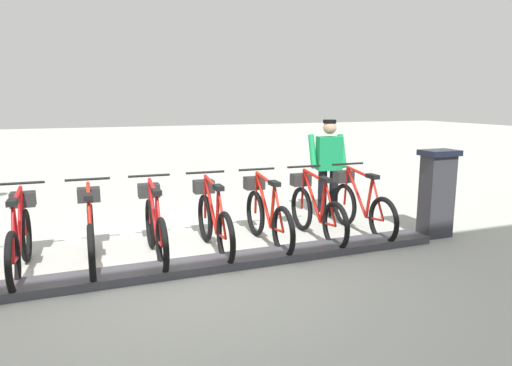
{
  "coord_description": "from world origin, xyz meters",
  "views": [
    {
      "loc": [
        -5.11,
        1.08,
        2.0
      ],
      "look_at": [
        0.5,
        -1.13,
        0.9
      ],
      "focal_mm": 32.44,
      "sensor_mm": 36.0,
      "label": 1
    }
  ],
  "objects_px": {
    "bike_docked_4": "(155,225)",
    "bike_docked_6": "(20,238)",
    "bike_docked_3": "(213,219)",
    "bike_docked_5": "(91,231)",
    "bike_docked_2": "(266,214)",
    "worker_near_rack": "(329,165)",
    "payment_kiosk": "(437,192)",
    "bike_docked_1": "(315,209)",
    "bike_docked_0": "(360,205)"
  },
  "relations": [
    {
      "from": "payment_kiosk",
      "to": "bike_docked_4",
      "type": "distance_m",
      "value": 4.03
    },
    {
      "from": "payment_kiosk",
      "to": "bike_docked_0",
      "type": "height_order",
      "value": "payment_kiosk"
    },
    {
      "from": "bike_docked_4",
      "to": "bike_docked_5",
      "type": "bearing_deg",
      "value": 90.0
    },
    {
      "from": "payment_kiosk",
      "to": "bike_docked_5",
      "type": "xyz_separation_m",
      "value": [
        0.57,
        4.75,
        -0.24
      ]
    },
    {
      "from": "bike_docked_1",
      "to": "bike_docked_4",
      "type": "distance_m",
      "value": 2.3
    },
    {
      "from": "bike_docked_0",
      "to": "bike_docked_1",
      "type": "bearing_deg",
      "value": 90.0
    },
    {
      "from": "bike_docked_3",
      "to": "bike_docked_4",
      "type": "distance_m",
      "value": 0.77
    },
    {
      "from": "payment_kiosk",
      "to": "bike_docked_5",
      "type": "height_order",
      "value": "payment_kiosk"
    },
    {
      "from": "bike_docked_4",
      "to": "bike_docked_6",
      "type": "height_order",
      "value": "same"
    },
    {
      "from": "bike_docked_0",
      "to": "bike_docked_2",
      "type": "height_order",
      "value": "same"
    },
    {
      "from": "bike_docked_0",
      "to": "bike_docked_6",
      "type": "relative_size",
      "value": 1.0
    },
    {
      "from": "bike_docked_0",
      "to": "bike_docked_2",
      "type": "bearing_deg",
      "value": 90.0
    },
    {
      "from": "bike_docked_2",
      "to": "worker_near_rack",
      "type": "relative_size",
      "value": 1.04
    },
    {
      "from": "bike_docked_2",
      "to": "bike_docked_6",
      "type": "relative_size",
      "value": 1.0
    },
    {
      "from": "bike_docked_0",
      "to": "bike_docked_6",
      "type": "height_order",
      "value": "same"
    },
    {
      "from": "bike_docked_2",
      "to": "bike_docked_3",
      "type": "relative_size",
      "value": 1.0
    },
    {
      "from": "bike_docked_2",
      "to": "bike_docked_3",
      "type": "distance_m",
      "value": 0.77
    },
    {
      "from": "bike_docked_2",
      "to": "bike_docked_5",
      "type": "distance_m",
      "value": 2.3
    },
    {
      "from": "bike_docked_0",
      "to": "bike_docked_5",
      "type": "distance_m",
      "value": 3.83
    },
    {
      "from": "bike_docked_2",
      "to": "bike_docked_6",
      "type": "distance_m",
      "value": 3.06
    },
    {
      "from": "bike_docked_3",
      "to": "bike_docked_4",
      "type": "bearing_deg",
      "value": 90.0
    },
    {
      "from": "bike_docked_4",
      "to": "worker_near_rack",
      "type": "height_order",
      "value": "worker_near_rack"
    },
    {
      "from": "bike_docked_6",
      "to": "bike_docked_3",
      "type": "bearing_deg",
      "value": -90.0
    },
    {
      "from": "payment_kiosk",
      "to": "bike_docked_4",
      "type": "relative_size",
      "value": 0.74
    },
    {
      "from": "bike_docked_2",
      "to": "bike_docked_6",
      "type": "height_order",
      "value": "same"
    },
    {
      "from": "payment_kiosk",
      "to": "bike_docked_5",
      "type": "relative_size",
      "value": 0.74
    },
    {
      "from": "bike_docked_2",
      "to": "bike_docked_4",
      "type": "distance_m",
      "value": 1.53
    },
    {
      "from": "bike_docked_1",
      "to": "payment_kiosk",
      "type": "bearing_deg",
      "value": -108.75
    },
    {
      "from": "bike_docked_0",
      "to": "bike_docked_3",
      "type": "height_order",
      "value": "same"
    },
    {
      "from": "bike_docked_2",
      "to": "bike_docked_5",
      "type": "bearing_deg",
      "value": 90.0
    },
    {
      "from": "bike_docked_1",
      "to": "bike_docked_2",
      "type": "height_order",
      "value": "same"
    },
    {
      "from": "bike_docked_3",
      "to": "bike_docked_5",
      "type": "distance_m",
      "value": 1.53
    },
    {
      "from": "bike_docked_0",
      "to": "bike_docked_4",
      "type": "xyz_separation_m",
      "value": [
        0.0,
        3.06,
        0.0
      ]
    },
    {
      "from": "bike_docked_0",
      "to": "bike_docked_3",
      "type": "xyz_separation_m",
      "value": [
        0.0,
        2.3,
        0.0
      ]
    },
    {
      "from": "bike_docked_0",
      "to": "bike_docked_6",
      "type": "bearing_deg",
      "value": 90.0
    },
    {
      "from": "bike_docked_3",
      "to": "worker_near_rack",
      "type": "height_order",
      "value": "worker_near_rack"
    },
    {
      "from": "bike_docked_1",
      "to": "bike_docked_5",
      "type": "xyz_separation_m",
      "value": [
        0.0,
        3.06,
        0.0
      ]
    },
    {
      "from": "bike_docked_6",
      "to": "worker_near_rack",
      "type": "bearing_deg",
      "value": -77.88
    },
    {
      "from": "bike_docked_1",
      "to": "bike_docked_6",
      "type": "height_order",
      "value": "same"
    },
    {
      "from": "bike_docked_5",
      "to": "payment_kiosk",
      "type": "bearing_deg",
      "value": -96.87
    },
    {
      "from": "bike_docked_2",
      "to": "worker_near_rack",
      "type": "xyz_separation_m",
      "value": [
        0.99,
        -1.55,
        0.48
      ]
    },
    {
      "from": "bike_docked_3",
      "to": "bike_docked_5",
      "type": "bearing_deg",
      "value": 90.0
    },
    {
      "from": "payment_kiosk",
      "to": "bike_docked_6",
      "type": "height_order",
      "value": "payment_kiosk"
    },
    {
      "from": "payment_kiosk",
      "to": "bike_docked_2",
      "type": "xyz_separation_m",
      "value": [
        0.57,
        2.45,
        -0.24
      ]
    },
    {
      "from": "bike_docked_3",
      "to": "bike_docked_4",
      "type": "height_order",
      "value": "same"
    },
    {
      "from": "bike_docked_5",
      "to": "worker_near_rack",
      "type": "xyz_separation_m",
      "value": [
        0.99,
        -3.85,
        0.48
      ]
    },
    {
      "from": "bike_docked_1",
      "to": "bike_docked_0",
      "type": "bearing_deg",
      "value": -90.0
    },
    {
      "from": "bike_docked_0",
      "to": "worker_near_rack",
      "type": "bearing_deg",
      "value": -1.36
    },
    {
      "from": "bike_docked_4",
      "to": "worker_near_rack",
      "type": "bearing_deg",
      "value": -72.19
    },
    {
      "from": "bike_docked_5",
      "to": "worker_near_rack",
      "type": "bearing_deg",
      "value": -75.57
    }
  ]
}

